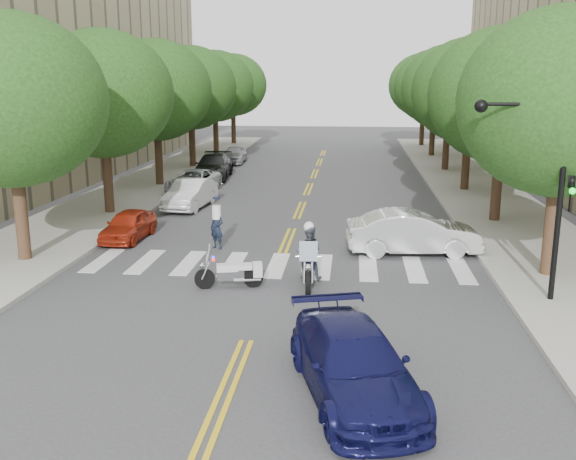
# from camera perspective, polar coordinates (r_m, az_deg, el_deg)

# --- Properties ---
(ground) EXTENTS (140.00, 140.00, 0.00)m
(ground) POSITION_cam_1_polar(r_m,az_deg,el_deg) (16.00, -3.70, -9.82)
(ground) COLOR #38383A
(ground) RESTS_ON ground
(sidewalk_left) EXTENTS (5.00, 60.00, 0.15)m
(sidewalk_left) POSITION_cam_1_polar(r_m,az_deg,el_deg) (38.91, -12.29, 3.93)
(sidewalk_left) COLOR #9E9991
(sidewalk_left) RESTS_ON ground
(sidewalk_right) EXTENTS (5.00, 60.00, 0.15)m
(sidewalk_right) POSITION_cam_1_polar(r_m,az_deg,el_deg) (37.68, 16.43, 3.39)
(sidewalk_right) COLOR #9E9991
(sidewalk_right) RESTS_ON ground
(tree_l_0) EXTENTS (6.40, 6.40, 8.45)m
(tree_l_0) POSITION_cam_1_polar(r_m,az_deg,el_deg) (23.40, -23.49, 10.51)
(tree_l_0) COLOR #382316
(tree_l_0) RESTS_ON ground
(tree_l_1) EXTENTS (6.40, 6.40, 8.45)m
(tree_l_1) POSITION_cam_1_polar(r_m,az_deg,el_deg) (30.65, -16.18, 11.53)
(tree_l_1) COLOR #382316
(tree_l_1) RESTS_ON ground
(tree_l_2) EXTENTS (6.40, 6.40, 8.45)m
(tree_l_2) POSITION_cam_1_polar(r_m,az_deg,el_deg) (38.20, -11.69, 12.06)
(tree_l_2) COLOR #382316
(tree_l_2) RESTS_ON ground
(tree_l_3) EXTENTS (6.40, 6.40, 8.45)m
(tree_l_3) POSITION_cam_1_polar(r_m,az_deg,el_deg) (45.90, -8.68, 12.38)
(tree_l_3) COLOR #382316
(tree_l_3) RESTS_ON ground
(tree_l_4) EXTENTS (6.40, 6.40, 8.45)m
(tree_l_4) POSITION_cam_1_polar(r_m,az_deg,el_deg) (53.69, -6.54, 12.58)
(tree_l_4) COLOR #382316
(tree_l_4) RESTS_ON ground
(tree_l_5) EXTENTS (6.40, 6.40, 8.45)m
(tree_l_5) POSITION_cam_1_polar(r_m,az_deg,el_deg) (61.54, -4.94, 12.72)
(tree_l_5) COLOR #382316
(tree_l_5) RESTS_ON ground
(tree_r_0) EXTENTS (6.40, 6.40, 8.45)m
(tree_r_0) POSITION_cam_1_polar(r_m,az_deg,el_deg) (21.45, 23.28, 10.36)
(tree_r_0) COLOR #382316
(tree_r_0) RESTS_ON ground
(tree_r_1) EXTENTS (6.40, 6.40, 8.45)m
(tree_r_1) POSITION_cam_1_polar(r_m,az_deg,el_deg) (29.19, 18.62, 11.29)
(tree_r_1) COLOR #382316
(tree_r_1) RESTS_ON ground
(tree_r_2) EXTENTS (6.40, 6.40, 8.45)m
(tree_r_2) POSITION_cam_1_polar(r_m,az_deg,el_deg) (37.04, 15.92, 11.79)
(tree_r_2) COLOR #382316
(tree_r_2) RESTS_ON ground
(tree_r_3) EXTENTS (6.40, 6.40, 8.45)m
(tree_r_3) POSITION_cam_1_polar(r_m,az_deg,el_deg) (44.94, 14.15, 12.11)
(tree_r_3) COLOR #382316
(tree_r_3) RESTS_ON ground
(tree_r_4) EXTENTS (6.40, 6.40, 8.45)m
(tree_r_4) POSITION_cam_1_polar(r_m,az_deg,el_deg) (52.87, 12.92, 12.32)
(tree_r_4) COLOR #382316
(tree_r_4) RESTS_ON ground
(tree_r_5) EXTENTS (6.40, 6.40, 8.45)m
(tree_r_5) POSITION_cam_1_polar(r_m,az_deg,el_deg) (60.82, 12.00, 12.48)
(tree_r_5) COLOR #382316
(tree_r_5) RESTS_ON ground
(traffic_signal_pole) EXTENTS (2.82, 0.42, 6.00)m
(traffic_signal_pole) POSITION_cam_1_polar(r_m,az_deg,el_deg) (18.91, 21.84, 4.61)
(traffic_signal_pole) COLOR black
(traffic_signal_pole) RESTS_ON ground
(motorcycle_police) EXTENTS (0.87, 2.49, 2.02)m
(motorcycle_police) POSITION_cam_1_polar(r_m,az_deg,el_deg) (19.85, 1.86, -2.39)
(motorcycle_police) COLOR black
(motorcycle_police) RESTS_ON ground
(motorcycle_parked) EXTENTS (2.09, 0.80, 1.36)m
(motorcycle_parked) POSITION_cam_1_polar(r_m,az_deg,el_deg) (19.73, -4.73, -3.81)
(motorcycle_parked) COLOR black
(motorcycle_parked) RESTS_ON ground
(officer_standing) EXTENTS (0.69, 0.61, 1.59)m
(officer_standing) POSITION_cam_1_polar(r_m,az_deg,el_deg) (24.16, -6.33, 0.18)
(officer_standing) COLOR black
(officer_standing) RESTS_ON ground
(convertible) EXTENTS (4.94, 2.12, 1.58)m
(convertible) POSITION_cam_1_polar(r_m,az_deg,el_deg) (23.75, 11.07, -0.24)
(convertible) COLOR silver
(convertible) RESTS_ON ground
(sedan_blue) EXTENTS (3.25, 5.23, 1.41)m
(sedan_blue) POSITION_cam_1_polar(r_m,az_deg,el_deg) (13.22, 5.86, -11.74)
(sedan_blue) COLOR #0E0F3B
(sedan_blue) RESTS_ON ground
(parked_car_a) EXTENTS (1.55, 3.54, 1.19)m
(parked_car_a) POSITION_cam_1_polar(r_m,az_deg,el_deg) (26.18, -14.00, 0.43)
(parked_car_a) COLOR #A72611
(parked_car_a) RESTS_ON ground
(parked_car_b) EXTENTS (1.92, 4.42, 1.41)m
(parked_car_b) POSITION_cam_1_polar(r_m,az_deg,el_deg) (31.88, -8.67, 3.18)
(parked_car_b) COLOR white
(parked_car_b) RESTS_ON ground
(parked_car_c) EXTENTS (2.56, 4.77, 1.27)m
(parked_car_c) POSITION_cam_1_polar(r_m,az_deg,el_deg) (36.13, -8.41, 4.29)
(parked_car_c) COLOR #AFB2B7
(parked_car_c) RESTS_ON ground
(parked_car_d) EXTENTS (2.49, 5.37, 1.52)m
(parked_car_d) POSITION_cam_1_polar(r_m,az_deg,el_deg) (41.15, -6.66, 5.62)
(parked_car_d) COLOR black
(parked_car_d) RESTS_ON ground
(parked_car_e) EXTENTS (1.68, 3.86, 1.30)m
(parked_car_e) POSITION_cam_1_polar(r_m,az_deg,el_deg) (48.39, -4.78, 6.70)
(parked_car_e) COLOR #A0A0A5
(parked_car_e) RESTS_ON ground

